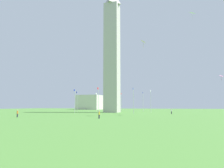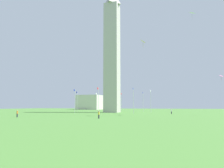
% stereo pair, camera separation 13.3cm
% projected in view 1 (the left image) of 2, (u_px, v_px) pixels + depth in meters
% --- Properties ---
extents(ground_plane, '(260.00, 260.00, 0.00)m').
position_uv_depth(ground_plane, '(112.00, 112.00, 83.13)').
color(ground_plane, '#477A33').
extents(obelisk_monument, '(5.68, 5.68, 51.63)m').
position_uv_depth(obelisk_monument, '(112.00, 50.00, 85.88)').
color(obelisk_monument, '#B7B2A8').
rests_on(obelisk_monument, ground).
extents(flagpole_n, '(1.12, 0.14, 8.85)m').
position_uv_depth(flagpole_n, '(98.00, 99.00, 68.76)').
color(flagpole_n, silver).
rests_on(flagpole_n, ground).
extents(flagpole_ne, '(1.12, 0.14, 8.85)m').
position_uv_depth(flagpole_ne, '(134.00, 99.00, 69.91)').
color(flagpole_ne, silver).
rests_on(flagpole_ne, ground).
extents(flagpole_e, '(1.12, 0.14, 8.85)m').
position_uv_depth(flagpole_e, '(151.00, 100.00, 79.07)').
color(flagpole_e, silver).
rests_on(flagpole_e, ground).
extents(flagpole_se, '(1.12, 0.14, 8.85)m').
position_uv_depth(flagpole_se, '(143.00, 101.00, 90.88)').
color(flagpole_se, silver).
rests_on(flagpole_se, ground).
extents(flagpole_s, '(1.12, 0.14, 8.85)m').
position_uv_depth(flagpole_s, '(121.00, 101.00, 98.42)').
color(flagpole_s, silver).
rests_on(flagpole_s, ground).
extents(flagpole_sw, '(1.12, 0.14, 8.85)m').
position_uv_depth(flagpole_sw, '(96.00, 101.00, 97.27)').
color(flagpole_sw, silver).
rests_on(flagpole_sw, ground).
extents(flagpole_w, '(1.12, 0.14, 8.85)m').
position_uv_depth(flagpole_w, '(77.00, 101.00, 88.11)').
color(flagpole_w, silver).
rests_on(flagpole_w, ground).
extents(flagpole_nw, '(1.12, 0.14, 8.85)m').
position_uv_depth(flagpole_nw, '(75.00, 100.00, 76.30)').
color(flagpole_nw, silver).
rests_on(flagpole_nw, ground).
extents(person_white_shirt, '(0.32, 0.32, 1.71)m').
position_uv_depth(person_white_shirt, '(171.00, 111.00, 67.05)').
color(person_white_shirt, '#2D2D38').
rests_on(person_white_shirt, ground).
extents(person_yellow_shirt, '(0.32, 0.32, 1.60)m').
position_uv_depth(person_yellow_shirt, '(99.00, 115.00, 42.40)').
color(person_yellow_shirt, '#2D2D38').
rests_on(person_yellow_shirt, ground).
extents(person_orange_shirt, '(0.32, 0.32, 1.67)m').
position_uv_depth(person_orange_shirt, '(17.00, 114.00, 47.62)').
color(person_orange_shirt, '#2D2D38').
rests_on(person_orange_shirt, ground).
extents(kite_yellow_diamond, '(1.34, 1.16, 2.06)m').
position_uv_depth(kite_yellow_diamond, '(143.00, 42.00, 55.13)').
color(kite_yellow_diamond, yellow).
extents(kite_pink_diamond, '(1.18, 1.18, 1.44)m').
position_uv_depth(kite_pink_diamond, '(221.00, 76.00, 55.04)').
color(kite_pink_diamond, pink).
extents(kite_white_diamond, '(1.93, 1.93, 2.30)m').
position_uv_depth(kite_white_diamond, '(192.00, 13.00, 59.17)').
color(kite_white_diamond, white).
extents(distant_building, '(20.28, 16.44, 10.68)m').
position_uv_depth(distant_building, '(91.00, 102.00, 156.92)').
color(distant_building, beige).
rests_on(distant_building, ground).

